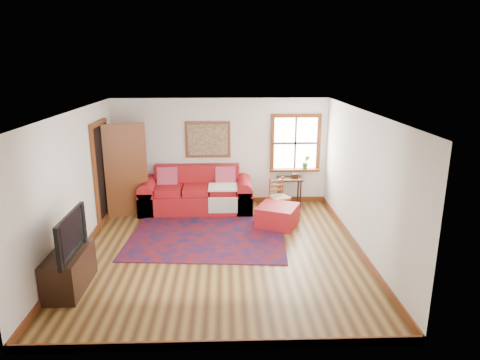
{
  "coord_description": "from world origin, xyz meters",
  "views": [
    {
      "loc": [
        0.11,
        -7.11,
        3.33
      ],
      "look_at": [
        0.38,
        0.6,
        1.16
      ],
      "focal_mm": 32.0,
      "sensor_mm": 36.0,
      "label": 1
    }
  ],
  "objects_px": {
    "red_leather_sofa": "(197,196)",
    "media_cabinet": "(69,270)",
    "red_ottoman": "(278,216)",
    "side_table": "(290,183)",
    "ladder_back_chair": "(278,195)"
  },
  "relations": [
    {
      "from": "red_ottoman",
      "to": "media_cabinet",
      "type": "relative_size",
      "value": 0.7
    },
    {
      "from": "red_leather_sofa",
      "to": "media_cabinet",
      "type": "xyz_separation_m",
      "value": [
        -1.69,
        -3.5,
        -0.03
      ]
    },
    {
      "from": "side_table",
      "to": "media_cabinet",
      "type": "relative_size",
      "value": 0.64
    },
    {
      "from": "side_table",
      "to": "media_cabinet",
      "type": "xyz_separation_m",
      "value": [
        -3.84,
        -3.66,
        -0.27
      ]
    },
    {
      "from": "ladder_back_chair",
      "to": "side_table",
      "type": "bearing_deg",
      "value": 59.55
    },
    {
      "from": "red_leather_sofa",
      "to": "red_ottoman",
      "type": "bearing_deg",
      "value": -31.7
    },
    {
      "from": "side_table",
      "to": "ladder_back_chair",
      "type": "relative_size",
      "value": 0.84
    },
    {
      "from": "media_cabinet",
      "to": "red_ottoman",
      "type": "bearing_deg",
      "value": 35.41
    },
    {
      "from": "red_leather_sofa",
      "to": "media_cabinet",
      "type": "bearing_deg",
      "value": -115.7
    },
    {
      "from": "red_ottoman",
      "to": "media_cabinet",
      "type": "bearing_deg",
      "value": -120.83
    },
    {
      "from": "red_ottoman",
      "to": "side_table",
      "type": "height_order",
      "value": "side_table"
    },
    {
      "from": "side_table",
      "to": "ladder_back_chair",
      "type": "xyz_separation_m",
      "value": [
        -0.33,
        -0.55,
        -0.13
      ]
    },
    {
      "from": "red_ottoman",
      "to": "side_table",
      "type": "relative_size",
      "value": 1.1
    },
    {
      "from": "side_table",
      "to": "ladder_back_chair",
      "type": "bearing_deg",
      "value": -120.45
    },
    {
      "from": "red_ottoman",
      "to": "side_table",
      "type": "distance_m",
      "value": 1.35
    }
  ]
}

